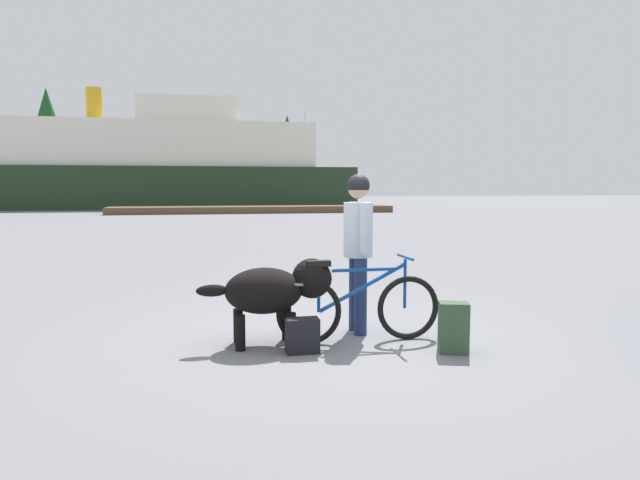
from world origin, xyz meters
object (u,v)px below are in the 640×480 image
(person_cyclist, at_px, (358,237))
(bicycle, at_px, (358,307))
(backpack, at_px, (454,328))
(handbag_pannier, at_px, (302,336))
(ferry_boat, at_px, (150,167))
(dog, at_px, (275,289))
(sailboat_moored, at_px, (305,200))

(person_cyclist, bearing_deg, bicycle, -105.17)
(backpack, xyz_separation_m, handbag_pannier, (-1.44, 0.30, -0.08))
(handbag_pannier, distance_m, ferry_boat, 38.81)
(dog, height_order, sailboat_moored, sailboat_moored)
(dog, bearing_deg, person_cyclist, 17.26)
(bicycle, xyz_separation_m, dog, (-0.85, 0.09, 0.20))
(person_cyclist, height_order, backpack, person_cyclist)
(backpack, distance_m, ferry_boat, 39.29)
(ferry_boat, bearing_deg, bicycle, -82.34)
(backpack, relative_size, handbag_pannier, 1.46)
(handbag_pannier, relative_size, ferry_boat, 0.01)
(person_cyclist, distance_m, handbag_pannier, 1.32)
(sailboat_moored, bearing_deg, ferry_boat, -170.95)
(bicycle, height_order, dog, bicycle)
(bicycle, relative_size, backpack, 3.51)
(handbag_pannier, bearing_deg, backpack, -11.71)
(person_cyclist, height_order, sailboat_moored, sailboat_moored)
(dog, height_order, ferry_boat, ferry_boat)
(person_cyclist, distance_m, sailboat_moored, 40.25)
(handbag_pannier, distance_m, sailboat_moored, 41.01)
(backpack, relative_size, ferry_boat, 0.02)
(backpack, bearing_deg, person_cyclist, 126.66)
(bicycle, bearing_deg, dog, 173.88)
(handbag_pannier, bearing_deg, bicycle, 22.01)
(dog, relative_size, backpack, 2.78)
(dog, height_order, backpack, dog)
(handbag_pannier, bearing_deg, sailboat_moored, 79.64)
(bicycle, height_order, handbag_pannier, bicycle)
(backpack, height_order, handbag_pannier, backpack)
(handbag_pannier, xyz_separation_m, sailboat_moored, (7.38, 40.34, 0.33))
(backpack, xyz_separation_m, sailboat_moored, (5.94, 40.64, 0.26))
(dog, xyz_separation_m, sailboat_moored, (7.60, 39.99, -0.07))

